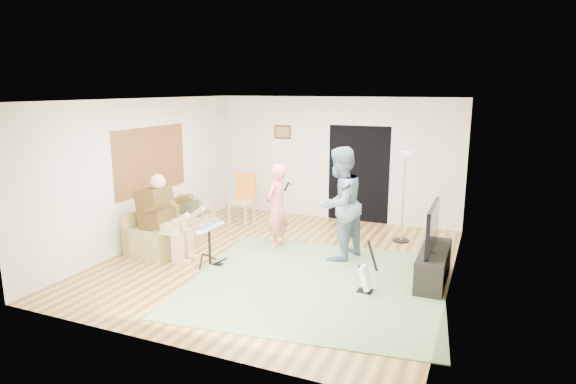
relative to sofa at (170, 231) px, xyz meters
The scene contains 19 objects.
floor 2.30m from the sofa, ahead, with size 6.00×6.00×0.00m, color brown.
walls 2.53m from the sofa, ahead, with size 5.50×6.00×2.70m, color beige, non-canonical shape.
ceiling 3.35m from the sofa, ahead, with size 6.00×6.00×0.00m, color white.
window_blinds 1.39m from the sofa, 161.22° to the left, with size 2.05×2.05×0.00m, color brown.
doorway 4.17m from the sofa, 46.13° to the left, with size 2.10×2.10×0.00m, color black.
picture_frame 3.53m from the sofa, 70.69° to the left, with size 0.42×0.03×0.32m, color #3F2314.
area_rug 3.25m from the sofa, 12.17° to the right, with size 3.71×3.58×0.02m, color #61804E.
sofa is the anchor object (origin of this frame).
drummer 0.84m from the sofa, 56.78° to the right, with size 0.95×0.53×1.46m.
drum_kit 1.44m from the sofa, 26.87° to the right, with size 0.38×0.69×0.71m.
singer 2.09m from the sofa, 17.68° to the left, with size 0.57×0.37×1.56m, color #EB6F66.
microphone 2.40m from the sofa, 16.11° to the left, with size 0.06×0.06×0.24m, color black, non-canonical shape.
guitarist 3.28m from the sofa, ahead, with size 0.94×0.73×1.93m, color slate.
guitar_held 3.56m from the sofa, ahead, with size 0.12×0.60×0.26m, color white, non-canonical shape.
guitar_spare 4.01m from the sofa, 10.57° to the right, with size 0.28×0.25×0.79m.
torchiere_lamp 4.50m from the sofa, 24.95° to the left, with size 0.31×0.31×1.73m.
dining_chair 1.89m from the sofa, 71.89° to the left, with size 0.46×0.48×1.07m.
tv_cabinet 4.78m from the sofa, ahead, with size 0.40×1.40×0.50m, color black.
television 4.77m from the sofa, ahead, with size 0.06×1.17×0.69m, color black.
Camera 1 is at (3.15, -7.08, 2.88)m, focal length 30.00 mm.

